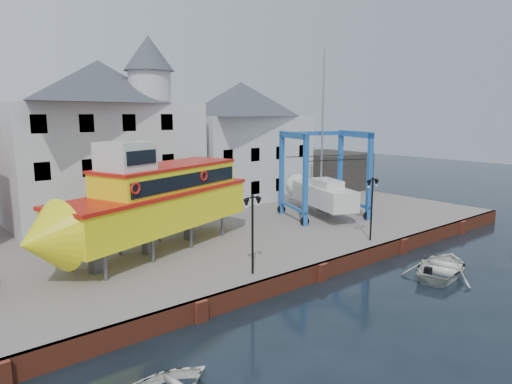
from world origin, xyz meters
TOP-DOWN VIEW (x-y plane):
  - ground at (0.00, 0.00)m, footprint 140.00×140.00m
  - hardstanding at (0.00, 11.00)m, footprint 44.00×22.00m
  - quay_wall at (-0.00, 0.10)m, footprint 44.00×0.47m
  - building_white_main at (-4.87, 18.39)m, footprint 14.00×8.30m
  - building_white_right at (9.00, 19.00)m, footprint 12.00×8.00m
  - shed_dark at (19.00, 17.00)m, footprint 8.00×7.00m
  - lamp_post_left at (-4.00, 1.20)m, footprint 1.12×0.32m
  - lamp_post_right at (6.00, 1.20)m, footprint 1.12×0.32m
  - tour_boat at (-6.65, 7.76)m, footprint 15.82×8.45m
  - travel_lift at (9.07, 8.66)m, footprint 7.38×8.94m
  - motorboat_b at (6.32, -3.73)m, footprint 6.08×5.04m

SIDE VIEW (x-z plane):
  - ground at x=0.00m, z-range 0.00..0.00m
  - motorboat_b at x=6.32m, z-range -0.54..0.54m
  - hardstanding at x=0.00m, z-range 0.00..1.00m
  - quay_wall at x=0.00m, z-range 0.00..1.00m
  - shed_dark at x=19.00m, z-range 1.00..5.00m
  - travel_lift at x=9.07m, z-range -3.38..9.77m
  - lamp_post_left at x=-4.00m, z-range 2.07..6.27m
  - lamp_post_right at x=6.00m, z-range 2.07..6.27m
  - tour_boat at x=-6.65m, z-range 0.81..7.54m
  - building_white_right at x=9.00m, z-range 1.00..12.20m
  - building_white_main at x=-4.87m, z-range 0.34..14.34m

